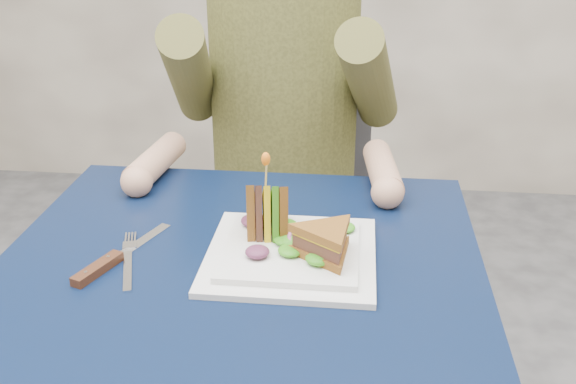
# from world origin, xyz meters

# --- Properties ---
(table) EXTENTS (0.75, 0.75, 0.73)m
(table) POSITION_xyz_m (0.00, 0.00, 0.65)
(table) COLOR black
(table) RESTS_ON ground
(chair) EXTENTS (0.42, 0.40, 0.93)m
(chair) POSITION_xyz_m (0.00, 0.73, 0.54)
(chair) COLOR #47474C
(chair) RESTS_ON ground
(diner) EXTENTS (0.54, 0.59, 0.74)m
(diner) POSITION_xyz_m (-0.00, 0.62, 0.91)
(diner) COLOR #4B4B22
(diner) RESTS_ON chair
(plate) EXTENTS (0.26, 0.26, 0.02)m
(plate) POSITION_xyz_m (0.08, 0.03, 0.74)
(plate) COLOR white
(plate) RESTS_ON table
(sandwich_flat) EXTENTS (0.16, 0.16, 0.05)m
(sandwich_flat) POSITION_xyz_m (0.13, 0.01, 0.78)
(sandwich_flat) COLOR brown
(sandwich_flat) RESTS_ON plate
(sandwich_upright) EXTENTS (0.09, 0.15, 0.15)m
(sandwich_upright) POSITION_xyz_m (0.04, 0.08, 0.78)
(sandwich_upright) COLOR brown
(sandwich_upright) RESTS_ON plate
(fork) EXTENTS (0.07, 0.18, 0.01)m
(fork) POSITION_xyz_m (-0.17, -0.01, 0.73)
(fork) COLOR silver
(fork) RESTS_ON table
(knife) EXTENTS (0.09, 0.21, 0.02)m
(knife) POSITION_xyz_m (-0.20, -0.02, 0.74)
(knife) COLOR silver
(knife) RESTS_ON table
(toothpick) EXTENTS (0.01, 0.01, 0.06)m
(toothpick) POSITION_xyz_m (0.04, 0.08, 0.85)
(toothpick) COLOR tan
(toothpick) RESTS_ON sandwich_upright
(toothpick_frill) EXTENTS (0.01, 0.01, 0.02)m
(toothpick_frill) POSITION_xyz_m (0.04, 0.08, 0.88)
(toothpick_frill) COLOR orange
(toothpick_frill) RESTS_ON sandwich_upright
(lettuce_spill) EXTENTS (0.15, 0.13, 0.02)m
(lettuce_spill) POSITION_xyz_m (0.08, 0.04, 0.76)
(lettuce_spill) COLOR #337A14
(lettuce_spill) RESTS_ON plate
(onion_ring) EXTENTS (0.04, 0.04, 0.02)m
(onion_ring) POSITION_xyz_m (0.09, 0.04, 0.77)
(onion_ring) COLOR #9E4C7A
(onion_ring) RESTS_ON plate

